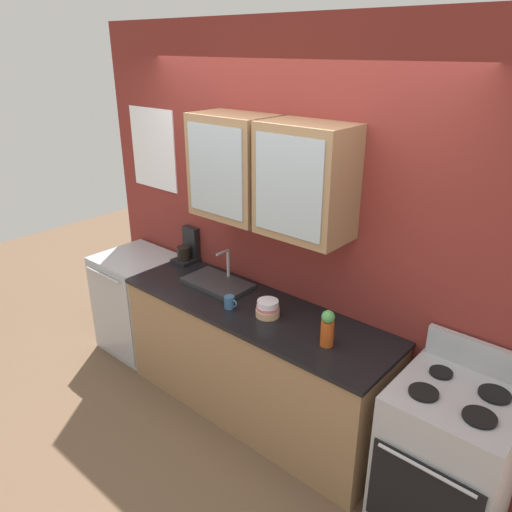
% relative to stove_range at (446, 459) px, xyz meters
% --- Properties ---
extents(ground_plane, '(10.00, 10.00, 0.00)m').
position_rel_stove_range_xyz_m(ground_plane, '(-1.43, 0.00, -0.45)').
color(ground_plane, brown).
extents(back_wall_unit, '(3.73, 0.46, 2.76)m').
position_rel_stove_range_xyz_m(back_wall_unit, '(-1.44, 0.32, 1.02)').
color(back_wall_unit, maroon).
rests_on(back_wall_unit, ground_plane).
extents(counter, '(2.10, 0.65, 0.89)m').
position_rel_stove_range_xyz_m(counter, '(-1.43, 0.00, -0.01)').
color(counter, '#93704C').
rests_on(counter, ground_plane).
extents(stove_range, '(0.63, 0.65, 1.07)m').
position_rel_stove_range_xyz_m(stove_range, '(0.00, 0.00, 0.00)').
color(stove_range, '#ADAFB5').
rests_on(stove_range, ground_plane).
extents(sink_faucet, '(0.52, 0.30, 0.26)m').
position_rel_stove_range_xyz_m(sink_faucet, '(-1.87, 0.09, 0.46)').
color(sink_faucet, '#2D2D30').
rests_on(sink_faucet, counter).
extents(bowl_stack, '(0.16, 0.16, 0.11)m').
position_rel_stove_range_xyz_m(bowl_stack, '(-1.28, -0.02, 0.49)').
color(bowl_stack, '#E0AD7F').
rests_on(bowl_stack, counter).
extents(vase, '(0.08, 0.08, 0.24)m').
position_rel_stove_range_xyz_m(vase, '(-0.78, -0.06, 0.56)').
color(vase, '#BF4C19').
rests_on(vase, counter).
extents(cup_near_sink, '(0.11, 0.07, 0.09)m').
position_rel_stove_range_xyz_m(cup_near_sink, '(-1.55, -0.11, 0.48)').
color(cup_near_sink, '#38608C').
rests_on(cup_near_sink, counter).
extents(dishwasher, '(0.62, 0.63, 0.89)m').
position_rel_stove_range_xyz_m(dishwasher, '(-2.80, -0.00, -0.01)').
color(dishwasher, '#ADAFB5').
rests_on(dishwasher, ground_plane).
extents(coffee_maker, '(0.17, 0.20, 0.29)m').
position_rel_stove_range_xyz_m(coffee_maker, '(-2.38, 0.25, 0.55)').
color(coffee_maker, black).
rests_on(coffee_maker, counter).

